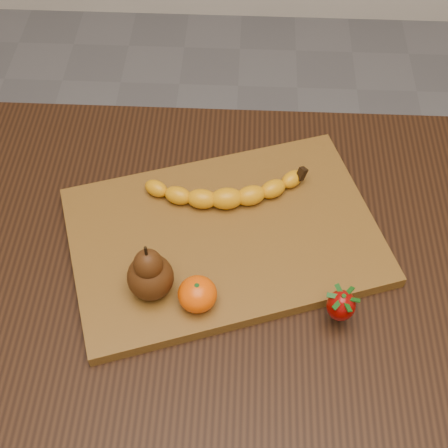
{
  "coord_description": "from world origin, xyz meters",
  "views": [
    {
      "loc": [
        0.03,
        -0.49,
        1.52
      ],
      "look_at": [
        0.01,
        0.06,
        0.8
      ],
      "focal_mm": 50.0,
      "sensor_mm": 36.0,
      "label": 1
    }
  ],
  "objects_px": {
    "table": "(219,307)",
    "cutting_board": "(224,236)",
    "pear": "(149,270)",
    "mandarin": "(197,294)"
  },
  "relations": [
    {
      "from": "pear",
      "to": "mandarin",
      "type": "distance_m",
      "value": 0.07
    },
    {
      "from": "mandarin",
      "to": "pear",
      "type": "bearing_deg",
      "value": 164.26
    },
    {
      "from": "table",
      "to": "cutting_board",
      "type": "xyz_separation_m",
      "value": [
        0.01,
        0.06,
        0.11
      ]
    },
    {
      "from": "table",
      "to": "cutting_board",
      "type": "relative_size",
      "value": 2.22
    },
    {
      "from": "mandarin",
      "to": "cutting_board",
      "type": "bearing_deg",
      "value": 76.11
    },
    {
      "from": "pear",
      "to": "table",
      "type": "bearing_deg",
      "value": 25.58
    },
    {
      "from": "table",
      "to": "cutting_board",
      "type": "height_order",
      "value": "cutting_board"
    },
    {
      "from": "table",
      "to": "mandarin",
      "type": "distance_m",
      "value": 0.16
    },
    {
      "from": "table",
      "to": "mandarin",
      "type": "bearing_deg",
      "value": -111.99
    },
    {
      "from": "cutting_board",
      "to": "pear",
      "type": "distance_m",
      "value": 0.15
    }
  ]
}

